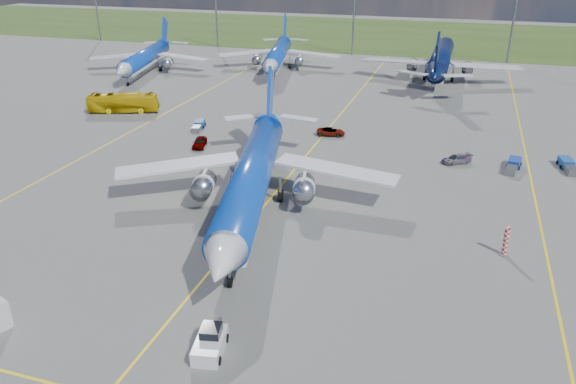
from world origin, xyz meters
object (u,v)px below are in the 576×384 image
(bg_jet_nw, at_px, (147,73))
(service_car_a, at_px, (200,142))
(main_airliner, at_px, (253,211))
(bg_jet_n, at_px, (439,78))
(bg_jet_nnw, at_px, (278,70))
(service_car_c, at_px, (456,159))
(baggage_tug_e, at_px, (568,166))
(service_car_b, at_px, (331,132))
(apron_bus, at_px, (123,103))
(baggage_tug_c, at_px, (199,126))
(pushback_tug, at_px, (210,343))
(baggage_tug_w, at_px, (513,165))
(warning_post, at_px, (506,241))

(bg_jet_nw, height_order, service_car_a, bg_jet_nw)
(main_airliner, bearing_deg, service_car_a, 117.00)
(bg_jet_n, bearing_deg, main_airliner, 78.41)
(bg_jet_nnw, xyz_separation_m, service_car_c, (43.18, -51.42, 0.62))
(bg_jet_n, xyz_separation_m, baggage_tug_e, (20.20, -52.48, 0.56))
(bg_jet_nnw, distance_m, baggage_tug_e, 75.77)
(bg_jet_nnw, relative_size, service_car_b, 9.32)
(service_car_a, distance_m, baggage_tug_e, 51.43)
(service_car_b, xyz_separation_m, service_car_c, (19.38, -6.69, -0.00))
(apron_bus, height_order, baggage_tug_c, apron_bus)
(pushback_tug, relative_size, baggage_tug_w, 1.01)
(apron_bus, height_order, baggage_tug_e, apron_bus)
(bg_jet_nnw, distance_m, service_car_b, 50.68)
(apron_bus, xyz_separation_m, baggage_tug_w, (65.35, -8.68, -1.18))
(service_car_c, bearing_deg, baggage_tug_e, 63.17)
(service_car_a, relative_size, service_car_c, 0.99)
(apron_bus, bearing_deg, warning_post, -137.81)
(warning_post, bearing_deg, bg_jet_nw, 140.39)
(bg_jet_nnw, xyz_separation_m, bg_jet_n, (37.29, 3.12, 0.00))
(bg_jet_n, distance_m, service_car_b, 49.73)
(bg_jet_nnw, distance_m, apron_bus, 45.38)
(main_airliner, bearing_deg, baggage_tug_e, 21.38)
(service_car_b, bearing_deg, bg_jet_nnw, 20.38)
(warning_post, relative_size, baggage_tug_c, 0.58)
(service_car_b, height_order, baggage_tug_e, service_car_b)
(warning_post, relative_size, pushback_tug, 0.55)
(bg_jet_nw, height_order, baggage_tug_e, bg_jet_nw)
(warning_post, height_order, main_airliner, main_airliner)
(apron_bus, distance_m, baggage_tug_w, 65.93)
(service_car_a, distance_m, baggage_tug_c, 9.16)
(apron_bus, bearing_deg, bg_jet_nnw, -39.46)
(main_airliner, relative_size, service_car_b, 10.40)
(pushback_tug, relative_size, service_car_c, 1.29)
(main_airliner, bearing_deg, service_car_b, 72.85)
(bg_jet_nw, height_order, service_car_c, bg_jet_nw)
(baggage_tug_c, bearing_deg, pushback_tug, -77.54)
(baggage_tug_w, bearing_deg, warning_post, -83.98)
(service_car_b, xyz_separation_m, baggage_tug_w, (26.71, -6.79, -0.06))
(pushback_tug, xyz_separation_m, baggage_tug_e, (30.14, 48.00, -0.18))
(bg_jet_n, relative_size, baggage_tug_w, 8.82)
(main_airliner, xyz_separation_m, baggage_tug_e, (35.66, 24.69, 0.56))
(service_car_b, bearing_deg, service_car_a, 115.32)
(bg_jet_n, height_order, apron_bus, bg_jet_n)
(bg_jet_nw, bearing_deg, service_car_b, -45.22)
(service_car_a, bearing_deg, service_car_c, -6.79)
(baggage_tug_c, height_order, baggage_tug_e, baggage_tug_e)
(service_car_c, distance_m, baggage_tug_e, 14.46)
(service_car_b, xyz_separation_m, baggage_tug_c, (-21.47, -3.07, -0.09))
(pushback_tug, relative_size, service_car_a, 1.29)
(pushback_tug, xyz_separation_m, service_car_a, (-20.86, 41.40, -0.01))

